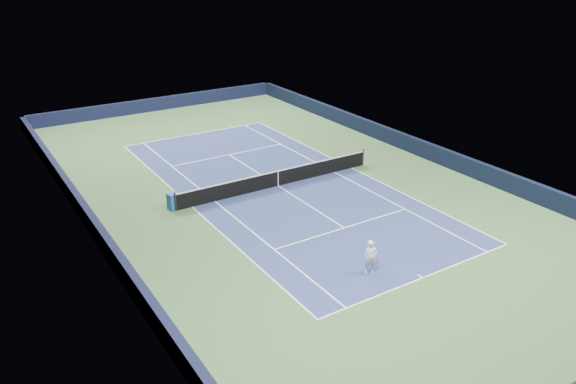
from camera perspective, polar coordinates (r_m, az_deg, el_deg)
ground at (r=33.15m, az=-1.01°, el=0.62°), size 40.00×40.00×0.00m
wall_far at (r=50.13m, az=-13.03°, el=8.72°), size 22.00×0.35×1.10m
wall_right at (r=39.30m, az=12.63°, el=4.65°), size 0.35×40.00×1.10m
wall_left at (r=29.33m, az=-19.41°, el=-2.85°), size 0.35×40.00×1.10m
court_surface at (r=33.15m, az=-1.01°, el=0.63°), size 10.97×23.77×0.01m
baseline_far at (r=43.13m, az=-9.30°, el=5.86°), size 10.97×0.08×0.00m
baseline_near at (r=24.90m, az=13.53°, el=-8.47°), size 10.97×0.08×0.00m
sideline_doubles_right at (r=36.09m, az=6.45°, el=2.46°), size 0.08×23.77×0.00m
sideline_doubles_left at (r=30.92m, az=-9.73°, el=-1.50°), size 0.08×23.77×0.00m
sideline_singles_right at (r=35.30m, az=4.70°, el=2.03°), size 0.08×23.77×0.00m
sideline_singles_left at (r=31.40m, az=-7.44°, el=-0.94°), size 0.08×23.77×0.00m
service_line_far at (r=38.39m, az=-6.00°, el=3.80°), size 8.23×0.08×0.00m
service_line_near at (r=28.39m, az=5.74°, el=-3.64°), size 8.23×0.08×0.00m
center_service_line at (r=33.15m, az=-1.01°, el=0.64°), size 0.08×12.80×0.00m
center_mark_far at (r=43.00m, az=-9.22°, el=5.81°), size 0.08×0.30×0.00m
center_mark_near at (r=24.98m, az=13.29°, el=-8.32°), size 0.08×0.30×0.00m
tennis_net at (r=32.96m, az=-1.02°, el=1.43°), size 12.90×0.10×1.07m
sponsor_cube at (r=30.69m, az=-11.56°, el=-0.92°), size 0.64×0.60×0.91m
tennis_player at (r=24.44m, az=8.40°, el=-6.57°), size 0.79×1.32×2.55m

